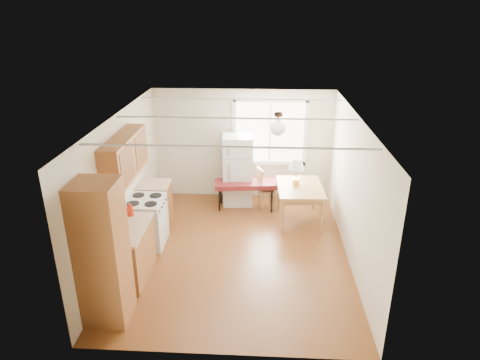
# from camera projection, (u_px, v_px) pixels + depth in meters

# --- Properties ---
(room_shell) EXTENTS (4.60, 5.60, 2.62)m
(room_shell) POSITION_uv_depth(u_px,v_px,m) (236.00, 189.00, 7.34)
(room_shell) COLOR #4C260F
(room_shell) RESTS_ON ground
(kitchen_run) EXTENTS (0.65, 3.40, 2.20)m
(kitchen_run) POSITION_uv_depth(u_px,v_px,m) (129.00, 225.00, 7.00)
(kitchen_run) COLOR brown
(kitchen_run) RESTS_ON ground
(window_unit) EXTENTS (1.64, 0.05, 1.51)m
(window_unit) POSITION_uv_depth(u_px,v_px,m) (270.00, 132.00, 9.48)
(window_unit) COLOR white
(window_unit) RESTS_ON room_shell
(pendant_light) EXTENTS (0.26, 0.26, 0.40)m
(pendant_light) POSITION_uv_depth(u_px,v_px,m) (278.00, 127.00, 7.30)
(pendant_light) COLOR black
(pendant_light) RESTS_ON room_shell
(refrigerator) EXTENTS (0.69, 0.70, 1.57)m
(refrigerator) POSITION_uv_depth(u_px,v_px,m) (238.00, 170.00, 9.48)
(refrigerator) COLOR silver
(refrigerator) RESTS_ON ground
(bench) EXTENTS (1.40, 0.64, 0.62)m
(bench) POSITION_uv_depth(u_px,v_px,m) (246.00, 185.00, 9.28)
(bench) COLOR #581416
(bench) RESTS_ON ground
(dining_table) EXTENTS (0.95, 1.24, 0.75)m
(dining_table) POSITION_uv_depth(u_px,v_px,m) (300.00, 191.00, 8.72)
(dining_table) COLOR olive
(dining_table) RESTS_ON ground
(chair) EXTENTS (0.44, 0.44, 0.91)m
(chair) POSITION_uv_depth(u_px,v_px,m) (263.00, 186.00, 9.32)
(chair) COLOR olive
(chair) RESTS_ON ground
(table_lamp) EXTENTS (0.32, 0.32, 0.56)m
(table_lamp) POSITION_uv_depth(u_px,v_px,m) (297.00, 166.00, 8.62)
(table_lamp) COLOR gold
(table_lamp) RESTS_ON dining_table
(coffee_maker) EXTENTS (0.19, 0.25, 0.37)m
(coffee_maker) POSITION_uv_depth(u_px,v_px,m) (114.00, 234.00, 6.32)
(coffee_maker) COLOR black
(coffee_maker) RESTS_ON kitchen_run
(kettle) EXTENTS (0.12, 0.12, 0.22)m
(kettle) POSITION_uv_depth(u_px,v_px,m) (130.00, 211.00, 7.14)
(kettle) COLOR red
(kettle) RESTS_ON kitchen_run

